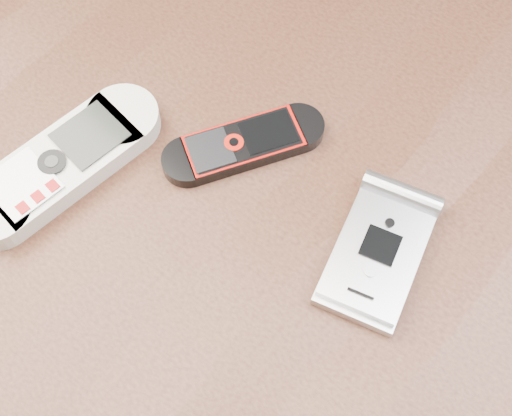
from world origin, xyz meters
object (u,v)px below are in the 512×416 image
object	(u,v)px
table	(252,265)
nokia_white	(62,163)
motorola_razr	(377,253)
nokia_black_red	(244,144)

from	to	relation	value
table	nokia_white	distance (m)	0.18
nokia_white	motorola_razr	xyz separation A→B (m)	(0.22, 0.09, -0.00)
table	motorola_razr	size ratio (longest dim) A/B	10.48
table	nokia_white	world-z (taller)	nokia_white
table	motorola_razr	distance (m)	0.15
table	nokia_black_red	world-z (taller)	nokia_black_red
nokia_white	nokia_black_red	size ratio (longest dim) A/B	1.33
nokia_black_red	motorola_razr	xyz separation A→B (m)	(0.13, -0.01, 0.00)
table	nokia_white	size ratio (longest dim) A/B	7.02
nokia_white	motorola_razr	size ratio (longest dim) A/B	1.49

